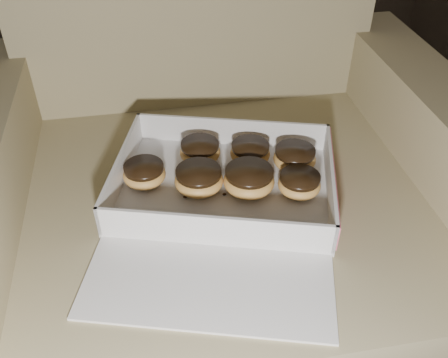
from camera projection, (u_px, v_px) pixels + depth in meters
armchair at (217, 214)px, 1.10m from camera, size 1.00×0.85×1.05m
bakery_box at (223, 200)px, 0.91m from camera, size 0.51×0.56×0.07m
donut_a at (144, 174)px, 0.94m from camera, size 0.08×0.08×0.04m
donut_b at (295, 158)px, 0.98m from camera, size 0.08×0.08×0.04m
donut_c at (250, 152)px, 1.00m from camera, size 0.08×0.08×0.04m
donut_d at (249, 180)px, 0.92m from camera, size 0.10×0.10×0.05m
donut_e at (199, 179)px, 0.93m from camera, size 0.09×0.09×0.05m
donut_f at (200, 151)px, 1.00m from camera, size 0.08×0.08×0.04m
donut_g at (299, 183)px, 0.92m from camera, size 0.08×0.08×0.04m
crumb_a at (288, 230)px, 0.86m from camera, size 0.01×0.01×0.00m
crumb_b at (207, 219)px, 0.88m from camera, size 0.01×0.01×0.00m
crumb_c at (185, 197)px, 0.92m from camera, size 0.01×0.01×0.00m
crumb_d at (224, 194)px, 0.93m from camera, size 0.01×0.01×0.00m
crumb_e at (172, 229)px, 0.86m from camera, size 0.01×0.01×0.00m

